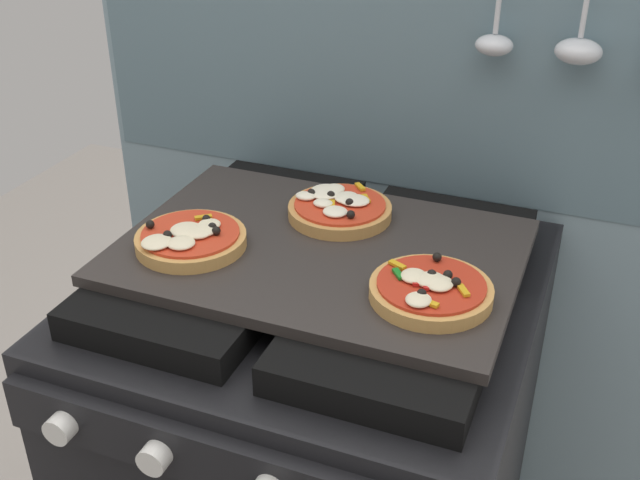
# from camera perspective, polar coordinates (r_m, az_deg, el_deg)

# --- Properties ---
(kitchen_backsplash) EXTENTS (1.10, 0.09, 1.55)m
(kitchen_backsplash) POSITION_cam_1_polar(r_m,az_deg,el_deg) (1.41, 5.14, 1.24)
(kitchen_backsplash) COLOR #7A939E
(kitchen_backsplash) RESTS_ON ground_plane
(baking_tray) EXTENTS (0.54, 0.38, 0.02)m
(baking_tray) POSITION_cam_1_polar(r_m,az_deg,el_deg) (1.07, 0.00, -0.84)
(baking_tray) COLOR #2D2826
(baking_tray) RESTS_ON stove
(pizza_left) EXTENTS (0.15, 0.15, 0.03)m
(pizza_left) POSITION_cam_1_polar(r_m,az_deg,el_deg) (1.08, -9.47, 0.13)
(pizza_left) COLOR tan
(pizza_left) RESTS_ON baking_tray
(pizza_right) EXTENTS (0.15, 0.15, 0.03)m
(pizza_right) POSITION_cam_1_polar(r_m,az_deg,el_deg) (0.96, 8.09, -3.61)
(pizza_right) COLOR tan
(pizza_right) RESTS_ON baking_tray
(pizza_center) EXTENTS (0.15, 0.15, 0.03)m
(pizza_center) POSITION_cam_1_polar(r_m,az_deg,el_deg) (1.14, 1.39, 2.36)
(pizza_center) COLOR #C18947
(pizza_center) RESTS_ON baking_tray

